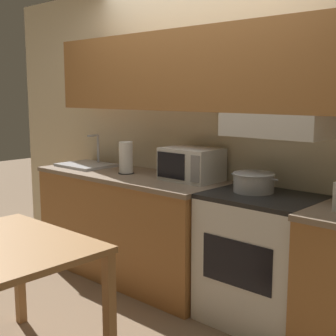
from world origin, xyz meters
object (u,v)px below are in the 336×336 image
Objects in this scene: microwave at (191,164)px; dining_table at (4,262)px; cooking_pot at (254,182)px; paper_towel_roll at (126,158)px; stove_range at (261,259)px; sink_basin at (86,164)px.

dining_table is at bearing -91.54° from microwave.
cooking_pot is 1.36× the size of paper_towel_roll.
stove_range is 1.44m from paper_towel_roll.
stove_range is at bearing 0.67° from sink_basin.
microwave is 0.63m from paper_towel_roll.
sink_basin is 0.58m from paper_towel_roll.
sink_basin is (-1.88, -0.02, 0.47)m from stove_range.
microwave is (-0.70, 0.09, 0.58)m from stove_range.
sink_basin reaches higher than paper_towel_roll.
cooking_pot is 0.60m from microwave.
cooking_pot is at bearing 3.78° from paper_towel_roll.
dining_table is at bearing -68.34° from paper_towel_roll.
dining_table is at bearing -116.62° from stove_range.
paper_towel_roll is at bearing -176.22° from cooking_pot.
sink_basin is at bearing 178.74° from paper_towel_roll.
sink_basin is at bearing -174.45° from microwave.
paper_towel_roll is (-1.32, -0.03, 0.59)m from stove_range.
stove_range is 2.45× the size of cooking_pot.
sink_basin reaches higher than cooking_pot.
stove_range is 1.86× the size of sink_basin.
paper_towel_roll is 1.60m from dining_table.
microwave is 0.92× the size of sink_basin.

